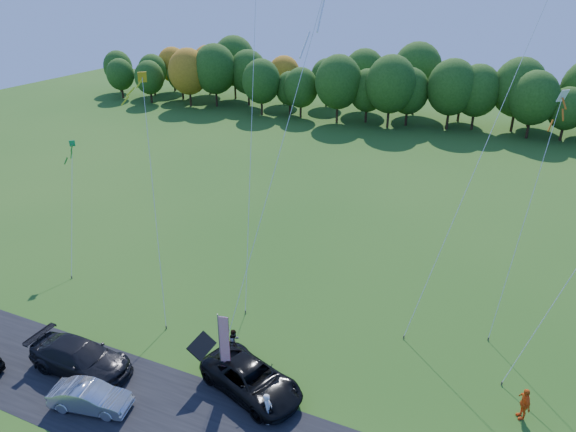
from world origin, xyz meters
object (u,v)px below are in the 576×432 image
at_px(feather_flag, 223,342).
at_px(black_suv, 251,379).
at_px(person_east, 524,403).
at_px(silver_sedan, 90,397).

bearing_deg(feather_flag, black_suv, 0.68).
bearing_deg(black_suv, person_east, -54.29).
distance_m(black_suv, feather_flag, 2.42).
bearing_deg(black_suv, silver_sedan, 141.13).
distance_m(silver_sedan, feather_flag, 7.04).
bearing_deg(silver_sedan, black_suv, -70.40).
height_order(silver_sedan, feather_flag, feather_flag).
height_order(person_east, feather_flag, feather_flag).
bearing_deg(person_east, feather_flag, -100.88).
relative_size(person_east, feather_flag, 0.40).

